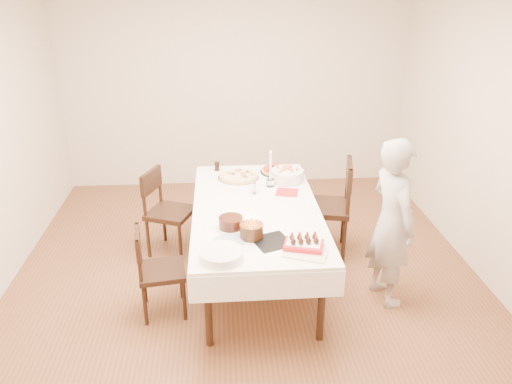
{
  "coord_description": "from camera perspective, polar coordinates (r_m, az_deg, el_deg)",
  "views": [
    {
      "loc": [
        -0.23,
        -4.01,
        2.71
      ],
      "look_at": [
        0.09,
        0.08,
        0.9
      ],
      "focal_mm": 35.0,
      "sensor_mm": 36.0,
      "label": 1
    }
  ],
  "objects": [
    {
      "name": "person",
      "position": [
        4.41,
        15.25,
        -3.41
      ],
      "size": [
        0.49,
        0.63,
        1.51
      ],
      "primitive_type": "imported",
      "rotation": [
        0.0,
        0.0,
        1.83
      ],
      "color": "beige",
      "rests_on": "floor"
    },
    {
      "name": "layer_cake",
      "position": [
        4.16,
        -2.89,
        -3.56
      ],
      "size": [
        0.33,
        0.33,
        0.1
      ],
      "primitive_type": "cylinder",
      "rotation": [
        0.0,
        0.0,
        0.35
      ],
      "color": "black",
      "rests_on": "dining_table"
    },
    {
      "name": "wall_front",
      "position": [
        2.05,
        3.23,
        -17.88
      ],
      "size": [
        4.5,
        0.04,
        2.7
      ],
      "primitive_type": "cube",
      "color": "beige",
      "rests_on": "floor"
    },
    {
      "name": "floor",
      "position": [
        4.85,
        -0.98,
        -10.18
      ],
      "size": [
        5.0,
        5.0,
        0.0
      ],
      "primitive_type": "plane",
      "color": "brown",
      "rests_on": "ground"
    },
    {
      "name": "china_plate",
      "position": [
        3.98,
        -3.19,
        -5.69
      ],
      "size": [
        0.32,
        0.32,
        0.01
      ],
      "primitive_type": "cylinder",
      "rotation": [
        0.0,
        0.0,
        -0.36
      ],
      "color": "white",
      "rests_on": "dining_table"
    },
    {
      "name": "taper_candle",
      "position": [
        4.92,
        1.68,
        2.73
      ],
      "size": [
        0.11,
        0.11,
        0.38
      ],
      "primitive_type": "cylinder",
      "rotation": [
        0.0,
        0.0,
        -0.35
      ],
      "color": "white",
      "rests_on": "dining_table"
    },
    {
      "name": "chair_right_savory",
      "position": [
        5.14,
        7.91,
        -1.74
      ],
      "size": [
        0.62,
        0.62,
        1.02
      ],
      "primitive_type": null,
      "rotation": [
        0.0,
        0.0,
        -0.22
      ],
      "color": "black",
      "rests_on": "floor"
    },
    {
      "name": "birthday_cake",
      "position": [
        3.99,
        -0.51,
        -3.97
      ],
      "size": [
        0.2,
        0.2,
        0.17
      ],
      "primitive_type": "cylinder",
      "rotation": [
        0.0,
        0.0,
        0.03
      ],
      "color": "#39210F",
      "rests_on": "dining_table"
    },
    {
      "name": "chair_left_savory",
      "position": [
        5.19,
        -9.76,
        -2.35
      ],
      "size": [
        0.6,
        0.6,
        0.9
      ],
      "primitive_type": null,
      "rotation": [
        0.0,
        0.0,
        2.77
      ],
      "color": "black",
      "rests_on": "floor"
    },
    {
      "name": "chair_left_dessert",
      "position": [
        4.33,
        -10.7,
        -8.86
      ],
      "size": [
        0.47,
        0.47,
        0.81
      ],
      "primitive_type": null,
      "rotation": [
        0.0,
        0.0,
        3.28
      ],
      "color": "black",
      "rests_on": "floor"
    },
    {
      "name": "wall_back",
      "position": [
        6.66,
        -2.4,
        12.01
      ],
      "size": [
        4.5,
        0.04,
        2.7
      ],
      "primitive_type": "cube",
      "color": "beige",
      "rests_on": "floor"
    },
    {
      "name": "cola_glass",
      "position": [
        5.38,
        -4.48,
        2.95
      ],
      "size": [
        0.05,
        0.05,
        0.1
      ],
      "primitive_type": "cylinder",
      "rotation": [
        0.0,
        0.0,
        -0.02
      ],
      "color": "black",
      "rests_on": "dining_table"
    },
    {
      "name": "plate_stack",
      "position": [
        3.75,
        -3.98,
        -7.15
      ],
      "size": [
        0.37,
        0.37,
        0.07
      ],
      "primitive_type": "cylinder",
      "rotation": [
        0.0,
        0.0,
        -0.12
      ],
      "color": "white",
      "rests_on": "dining_table"
    },
    {
      "name": "strawberry_box",
      "position": [
        3.89,
        5.48,
        -5.98
      ],
      "size": [
        0.34,
        0.27,
        0.07
      ],
      "primitive_type": null,
      "rotation": [
        0.0,
        0.0,
        -0.28
      ],
      "color": "red",
      "rests_on": "dining_table"
    },
    {
      "name": "wall_right",
      "position": [
        4.91,
        26.25,
        5.23
      ],
      "size": [
        0.04,
        5.0,
        2.7
      ],
      "primitive_type": "cube",
      "color": "beige",
      "rests_on": "floor"
    },
    {
      "name": "pizza_white",
      "position": [
        5.17,
        -2.02,
        1.78
      ],
      "size": [
        0.54,
        0.54,
        0.04
      ],
      "primitive_type": "cylinder",
      "rotation": [
        0.0,
        0.0,
        -0.3
      ],
      "color": "beige",
      "rests_on": "dining_table"
    },
    {
      "name": "dining_table",
      "position": [
        4.73,
        0.0,
        -5.8
      ],
      "size": [
        1.87,
        2.41,
        0.75
      ],
      "primitive_type": "cube",
      "rotation": [
        0.0,
        0.0,
        -0.39
      ],
      "color": "white",
      "rests_on": "floor"
    },
    {
      "name": "shaker_pair",
      "position": [
        4.79,
        -0.19,
        0.38
      ],
      "size": [
        0.12,
        0.12,
        0.11
      ],
      "primitive_type": null,
      "rotation": [
        0.0,
        0.0,
        0.42
      ],
      "color": "white",
      "rests_on": "dining_table"
    },
    {
      "name": "pasta_bowl",
      "position": [
        5.11,
        3.59,
        1.97
      ],
      "size": [
        0.43,
        0.43,
        0.11
      ],
      "primitive_type": "cylinder",
      "rotation": [
        0.0,
        0.0,
        0.35
      ],
      "color": "white",
      "rests_on": "dining_table"
    },
    {
      "name": "red_placemat",
      "position": [
        4.86,
        3.56,
        -0.05
      ],
      "size": [
        0.25,
        0.25,
        0.01
      ],
      "primitive_type": "cube",
      "rotation": [
        0.0,
        0.0,
        -0.23
      ],
      "color": "#B21E1E",
      "rests_on": "dining_table"
    },
    {
      "name": "box_lid",
      "position": [
        3.84,
        5.65,
        -7.02
      ],
      "size": [
        0.39,
        0.33,
        0.03
      ],
      "primitive_type": "cube",
      "rotation": [
        0.0,
        0.0,
        -0.39
      ],
      "color": "beige",
      "rests_on": "dining_table"
    },
    {
      "name": "pizza_pepperoni",
      "position": [
        5.34,
        2.36,
        2.49
      ],
      "size": [
        0.44,
        0.44,
        0.04
      ],
      "primitive_type": "cylinder",
      "rotation": [
        0.0,
        0.0,
        -0.32
      ],
      "color": "red",
      "rests_on": "dining_table"
    },
    {
      "name": "cake_board",
      "position": [
        3.98,
        1.84,
        -5.72
      ],
      "size": [
        0.36,
        0.36,
        0.01
      ],
      "primitive_type": "cube",
      "rotation": [
        0.0,
        0.0,
        0.36
      ],
      "color": "black",
      "rests_on": "dining_table"
    }
  ]
}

